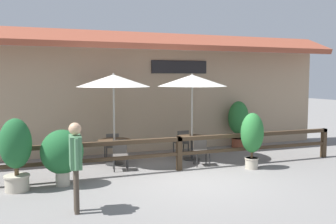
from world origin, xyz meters
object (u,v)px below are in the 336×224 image
at_px(patio_umbrella_near, 114,81).
at_px(potted_plant_broad_leaf, 62,153).
at_px(dining_table_near, 114,145).
at_px(chair_middle_streetside, 201,150).
at_px(potted_plant_small_flowering, 16,151).
at_px(dining_table_middle, 192,141).
at_px(potted_plant_entrance_palm, 252,136).
at_px(chair_near_streetside, 120,153).
at_px(chair_near_wallside, 112,145).
at_px(potted_plant_tall_tropical, 238,121).
at_px(pedestrian, 75,155).
at_px(patio_umbrella_middle, 192,81).
at_px(chair_middle_wallside, 182,141).

height_order(patio_umbrella_near, potted_plant_broad_leaf, patio_umbrella_near).
bearing_deg(dining_table_near, chair_middle_streetside, -22.11).
bearing_deg(potted_plant_small_flowering, dining_table_middle, 18.00).
bearing_deg(dining_table_middle, potted_plant_entrance_palm, -56.45).
xyz_separation_m(chair_near_streetside, chair_middle_streetside, (2.41, -0.26, 0.00)).
relative_size(chair_near_wallside, potted_plant_tall_tropical, 0.48).
height_order(dining_table_near, dining_table_middle, same).
height_order(patio_umbrella_near, chair_near_streetside, patio_umbrella_near).
bearing_deg(pedestrian, potted_plant_small_flowering, 33.00).
bearing_deg(pedestrian, patio_umbrella_middle, -46.04).
bearing_deg(potted_plant_small_flowering, chair_near_streetside, 23.07).
relative_size(chair_near_streetside, potted_plant_small_flowering, 0.50).
bearing_deg(potted_plant_tall_tropical, chair_middle_streetside, -140.08).
height_order(patio_umbrella_middle, chair_middle_streetside, patio_umbrella_middle).
bearing_deg(chair_middle_wallside, chair_near_streetside, 25.88).
xyz_separation_m(dining_table_near, chair_middle_streetside, (2.42, -0.98, -0.13)).
xyz_separation_m(dining_table_middle, chair_middle_wallside, (-0.03, 0.79, -0.13)).
height_order(dining_table_near, pedestrian, pedestrian).
distance_m(chair_near_streetside, potted_plant_tall_tropical, 5.30).
relative_size(patio_umbrella_near, potted_plant_small_flowering, 1.62).
bearing_deg(potted_plant_broad_leaf, patio_umbrella_middle, 21.09).
height_order(potted_plant_entrance_palm, potted_plant_tall_tropical, potted_plant_tall_tropical).
height_order(potted_plant_entrance_palm, pedestrian, pedestrian).
height_order(dining_table_near, chair_middle_streetside, chair_middle_streetside).
height_order(patio_umbrella_near, dining_table_middle, patio_umbrella_near).
distance_m(dining_table_middle, potted_plant_small_flowering, 5.42).
xyz_separation_m(patio_umbrella_near, dining_table_middle, (2.46, -0.20, -1.92)).
relative_size(potted_plant_broad_leaf, potted_plant_tall_tropical, 0.79).
bearing_deg(chair_middle_streetside, dining_table_middle, 97.52).
bearing_deg(patio_umbrella_near, chair_near_wallside, 84.30).
bearing_deg(chair_middle_wallside, dining_table_middle, 89.36).
bearing_deg(chair_middle_streetside, potted_plant_broad_leaf, -158.40).
distance_m(dining_table_middle, chair_middle_wallside, 0.80).
distance_m(chair_near_wallside, potted_plant_tall_tropical, 4.93).
relative_size(patio_umbrella_middle, potted_plant_entrance_palm, 1.70).
distance_m(dining_table_near, patio_umbrella_middle, 3.13).
xyz_separation_m(chair_middle_streetside, potted_plant_entrance_palm, (1.17, -0.92, 0.49)).
distance_m(dining_table_near, chair_near_streetside, 0.73).
xyz_separation_m(dining_table_near, potted_plant_tall_tropical, (4.95, 1.13, 0.42)).
bearing_deg(patio_umbrella_near, chair_middle_streetside, -22.11).
distance_m(patio_umbrella_near, patio_umbrella_middle, 2.47).
height_order(chair_near_streetside, potted_plant_tall_tropical, potted_plant_tall_tropical).
bearing_deg(dining_table_near, patio_umbrella_middle, -4.57).
xyz_separation_m(patio_umbrella_middle, dining_table_middle, (0.00, 0.00, -1.92)).
relative_size(chair_middle_wallside, potted_plant_entrance_palm, 0.52).
height_order(dining_table_near, patio_umbrella_middle, patio_umbrella_middle).
relative_size(patio_umbrella_near, potted_plant_tall_tropical, 1.58).
bearing_deg(dining_table_middle, chair_middle_streetside, -92.95).
height_order(patio_umbrella_near, patio_umbrella_middle, same).
distance_m(chair_near_streetside, patio_umbrella_middle, 3.24).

